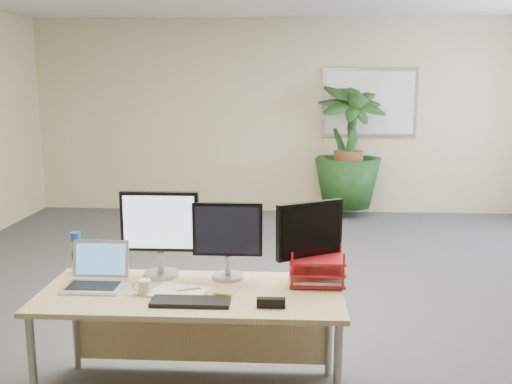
# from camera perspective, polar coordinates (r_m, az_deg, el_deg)

# --- Properties ---
(floor) EXTENTS (8.00, 8.00, 0.00)m
(floor) POSITION_cam_1_polar(r_m,az_deg,el_deg) (4.45, 1.52, -13.33)
(floor) COLOR #404145
(floor) RESTS_ON ground
(back_wall) EXTENTS (7.00, 0.04, 2.70)m
(back_wall) POSITION_cam_1_polar(r_m,az_deg,el_deg) (8.07, 2.65, 7.52)
(back_wall) COLOR beige
(back_wall) RESTS_ON floor
(whiteboard) EXTENTS (1.30, 0.04, 0.95)m
(whiteboard) POSITION_cam_1_polar(r_m,az_deg,el_deg) (8.10, 11.28, 8.75)
(whiteboard) COLOR #B4B4B9
(whiteboard) RESTS_ON back_wall
(desk) EXTENTS (1.73, 0.74, 0.66)m
(desk) POSITION_cam_1_polar(r_m,az_deg,el_deg) (3.44, -6.17, -11.42)
(desk) COLOR tan
(desk) RESTS_ON floor
(floor_plant) EXTENTS (1.05, 1.05, 1.50)m
(floor_plant) POSITION_cam_1_polar(r_m,az_deg,el_deg) (7.87, 9.20, 2.91)
(floor_plant) COLOR #143412
(floor_plant) RESTS_ON floor
(monitor_left) EXTENTS (0.47, 0.21, 0.53)m
(monitor_left) POSITION_cam_1_polar(r_m,az_deg,el_deg) (3.50, -9.59, -3.58)
(monitor_left) COLOR #A9A9AD
(monitor_left) RESTS_ON desk
(monitor_right) EXTENTS (0.42, 0.19, 0.47)m
(monitor_right) POSITION_cam_1_polar(r_m,az_deg,el_deg) (3.43, -2.87, -4.33)
(monitor_right) COLOR #A9A9AD
(monitor_right) RESTS_ON desk
(monitor_dark) EXTENTS (0.40, 0.25, 0.48)m
(monitor_dark) POSITION_cam_1_polar(r_m,az_deg,el_deg) (3.38, 5.40, -4.41)
(monitor_dark) COLOR #A9A9AD
(monitor_dark) RESTS_ON desk
(laptop) EXTENTS (0.34, 0.30, 0.24)m
(laptop) POSITION_cam_1_polar(r_m,az_deg,el_deg) (3.50, -15.64, -7.97)
(laptop) COLOR white
(laptop) RESTS_ON desk
(keyboard) EXTENTS (0.43, 0.15, 0.02)m
(keyboard) POSITION_cam_1_polar(r_m,az_deg,el_deg) (3.13, -6.56, -10.84)
(keyboard) COLOR black
(keyboard) RESTS_ON desk
(coffee_mug) EXTENTS (0.11, 0.07, 0.08)m
(coffee_mug) POSITION_cam_1_polar(r_m,az_deg,el_deg) (3.30, -11.11, -9.30)
(coffee_mug) COLOR white
(coffee_mug) RESTS_ON desk
(spiral_notebook) EXTENTS (0.35, 0.30, 0.01)m
(spiral_notebook) POSITION_cam_1_polar(r_m,az_deg,el_deg) (3.29, -7.76, -9.89)
(spiral_notebook) COLOR white
(spiral_notebook) RESTS_ON desk
(orange_pen) EXTENTS (0.13, 0.06, 0.01)m
(orange_pen) POSITION_cam_1_polar(r_m,az_deg,el_deg) (3.29, -6.71, -9.66)
(orange_pen) COLOR orange
(orange_pen) RESTS_ON spiral_notebook
(yellow_highlighter) EXTENTS (0.11, 0.03, 0.01)m
(yellow_highlighter) POSITION_cam_1_polar(r_m,az_deg,el_deg) (3.23, -3.33, -10.16)
(yellow_highlighter) COLOR yellow
(yellow_highlighter) RESTS_ON desk
(water_bottle) EXTENTS (0.07, 0.07, 0.26)m
(water_bottle) POSITION_cam_1_polar(r_m,az_deg,el_deg) (3.74, -17.49, -5.85)
(water_bottle) COLOR silver
(water_bottle) RESTS_ON desk
(letter_tray) EXTENTS (0.32, 0.25, 0.15)m
(letter_tray) POSITION_cam_1_polar(r_m,az_deg,el_deg) (3.41, 6.09, -7.97)
(letter_tray) COLOR #AE151D
(letter_tray) RESTS_ON desk
(stapler) EXTENTS (0.15, 0.04, 0.05)m
(stapler) POSITION_cam_1_polar(r_m,az_deg,el_deg) (3.06, 1.51, -11.01)
(stapler) COLOR black
(stapler) RESTS_ON desk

